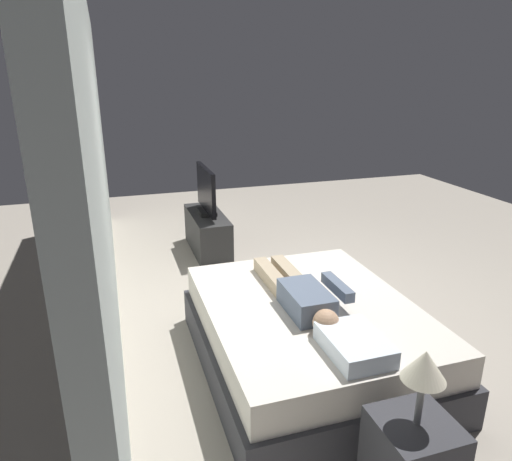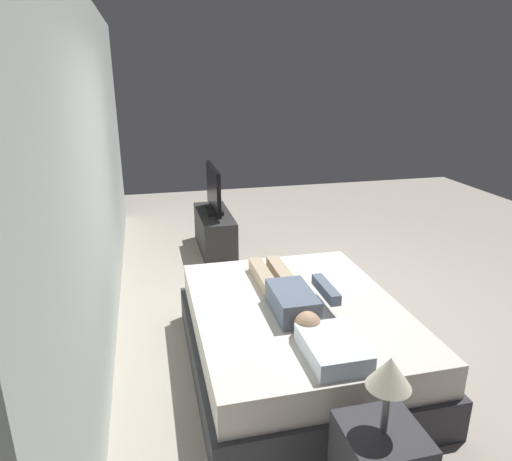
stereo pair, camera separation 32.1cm
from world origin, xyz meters
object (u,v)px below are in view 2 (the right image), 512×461
Objects in this scene: pillow at (333,348)px; remote at (331,289)px; tv at (214,191)px; person at (289,295)px; lamp at (390,374)px; bed at (296,337)px; tv_stand at (215,231)px.

pillow reaches higher than remote.
remote is 0.17× the size of tv.
tv is (2.63, 0.17, 0.16)m from person.
tv is at bearing 12.99° from remote.
person is 1.35m from lamp.
lamp is at bearing -178.26° from pillow.
pillow is 0.55× the size of tv.
person is (0.03, 0.06, 0.36)m from bed.
person is at bearing -176.38° from tv.
tv reaches higher than lamp.
tv_stand is at bearing 12.99° from remote.
pillow reaches higher than bed.
pillow reaches higher than tv_stand.
bed is 2.67m from tv_stand.
tv is at bearing -26.57° from tv_stand.
person is 2.66m from tv_stand.
tv reaches higher than remote.
remote is at bearing -167.01° from tv.
bed is at bearing -175.14° from tv.
lamp is (-1.48, 0.33, 0.30)m from remote.
lamp reaches higher than pillow.
remote reaches higher than bed.
lamp is (-3.96, -0.24, 0.07)m from tv.
tv_stand is (2.66, 0.23, -0.01)m from bed.
pillow is at bearing 180.00° from bed.
person is 1.43× the size of tv.
person reaches higher than tv_stand.
person is (0.71, 0.06, 0.02)m from pillow.
bed is at bearing -175.14° from tv_stand.
pillow is 3.35m from tv.
pillow is 0.38× the size of person.
tv is (2.66, 0.23, 0.52)m from bed.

